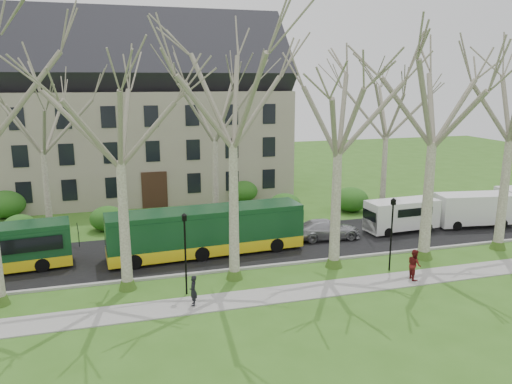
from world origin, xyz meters
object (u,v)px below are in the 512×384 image
sedan (327,229)px  pedestrian_b (414,264)px  bus_follow (207,231)px  pedestrian_a (193,291)px  van_a (402,216)px  van_b (474,210)px

sedan → pedestrian_b: pedestrian_b is taller
bus_follow → pedestrian_b: bearing=-38.9°
pedestrian_a → pedestrian_b: bearing=99.7°
sedan → pedestrian_a: (-10.73, -8.02, 0.09)m
pedestrian_b → van_a: bearing=-19.5°
pedestrian_a → pedestrian_b: 12.42m
bus_follow → pedestrian_b: 12.74m
sedan → van_b: bearing=-87.4°
van_b → pedestrian_b: bearing=-134.6°
van_b → pedestrian_a: van_b is taller
sedan → bus_follow: bearing=98.8°
van_a → pedestrian_a: size_ratio=3.50×
bus_follow → van_b: bus_follow is taller
van_a → pedestrian_a: bearing=-157.3°
bus_follow → van_a: bus_follow is taller
pedestrian_b → pedestrian_a: bearing=97.6°
bus_follow → pedestrian_a: (-2.03, -7.23, -0.78)m
van_b → pedestrian_b: 13.03m
van_a → pedestrian_b: size_ratio=3.10×
bus_follow → van_a: 14.74m
sedan → van_b: 12.05m
bus_follow → pedestrian_b: (10.39, -7.34, -0.68)m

